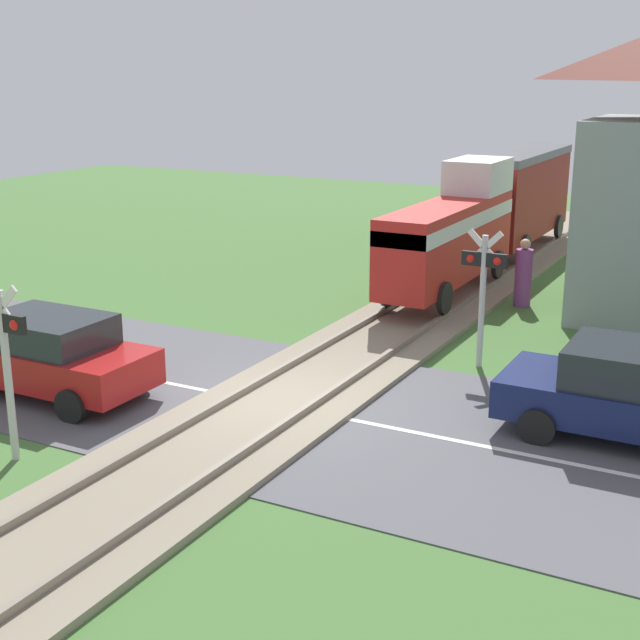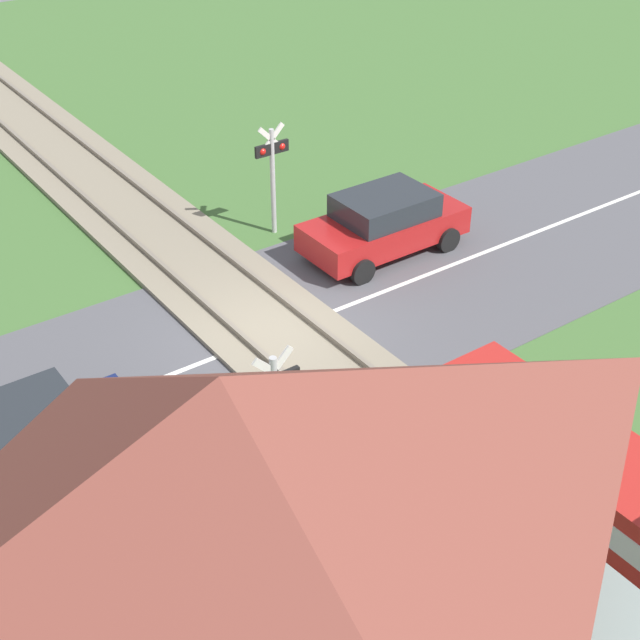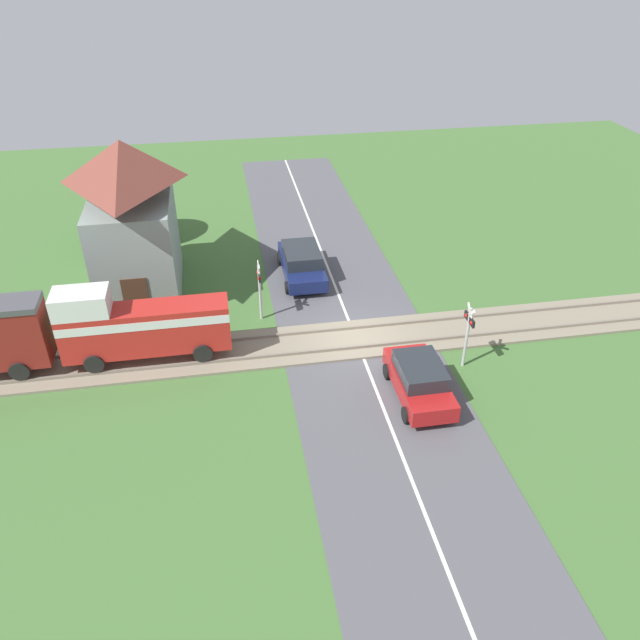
{
  "view_description": "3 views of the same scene",
  "coord_description": "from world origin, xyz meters",
  "px_view_note": "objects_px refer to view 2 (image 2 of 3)",
  "views": [
    {
      "loc": [
        7.59,
        -12.68,
        5.79
      ],
      "look_at": [
        0.0,
        1.57,
        1.2
      ],
      "focal_mm": 50.0,
      "sensor_mm": 36.0,
      "label": 1
    },
    {
      "loc": [
        8.0,
        12.79,
        10.29
      ],
      "look_at": [
        0.0,
        1.57,
        1.2
      ],
      "focal_mm": 50.0,
      "sensor_mm": 36.0,
      "label": 2
    },
    {
      "loc": [
        -21.15,
        5.26,
        14.94
      ],
      "look_at": [
        0.0,
        1.57,
        1.2
      ],
      "focal_mm": 35.0,
      "sensor_mm": 36.0,
      "label": 3
    }
  ],
  "objects_px": {
    "car_far_side": "(5,459)",
    "crossing_signal_west_approach": "(272,164)",
    "crossing_signal_east_approach": "(275,404)",
    "car_near_crossing": "(384,223)"
  },
  "relations": [
    {
      "from": "car_far_side",
      "to": "crossing_signal_east_approach",
      "type": "xyz_separation_m",
      "value": [
        -3.53,
        2.35,
        0.99
      ]
    },
    {
      "from": "crossing_signal_west_approach",
      "to": "crossing_signal_east_approach",
      "type": "bearing_deg",
      "value": 57.31
    },
    {
      "from": "crossing_signal_west_approach",
      "to": "crossing_signal_east_approach",
      "type": "height_order",
      "value": "same"
    },
    {
      "from": "car_near_crossing",
      "to": "crossing_signal_east_approach",
      "type": "xyz_separation_m",
      "value": [
        6.41,
        5.23,
        1.01
      ]
    },
    {
      "from": "crossing_signal_west_approach",
      "to": "car_far_side",
      "type": "bearing_deg",
      "value": 31.94
    },
    {
      "from": "crossing_signal_west_approach",
      "to": "crossing_signal_east_approach",
      "type": "relative_size",
      "value": 1.0
    },
    {
      "from": "car_far_side",
      "to": "crossing_signal_west_approach",
      "type": "xyz_separation_m",
      "value": [
        -8.4,
        -5.23,
        0.99
      ]
    },
    {
      "from": "car_near_crossing",
      "to": "car_far_side",
      "type": "xyz_separation_m",
      "value": [
        9.94,
        2.88,
        0.02
      ]
    },
    {
      "from": "car_near_crossing",
      "to": "crossing_signal_east_approach",
      "type": "distance_m",
      "value": 8.34
    },
    {
      "from": "car_near_crossing",
      "to": "crossing_signal_west_approach",
      "type": "relative_size",
      "value": 1.42
    }
  ]
}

